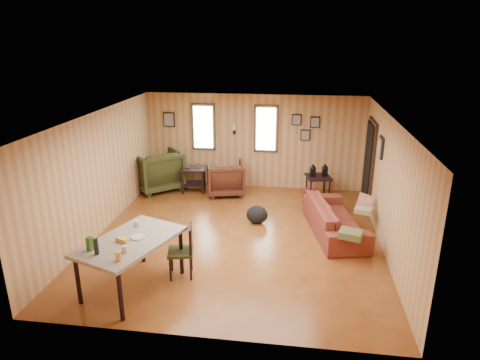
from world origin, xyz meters
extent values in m
cube|color=brown|center=(0.00, 0.00, -0.01)|extent=(5.50, 6.00, 0.02)
cube|color=#997C5B|center=(0.00, 0.00, 2.41)|extent=(5.50, 6.00, 0.02)
cube|color=tan|center=(0.00, 3.01, 1.20)|extent=(5.50, 0.02, 2.40)
cube|color=tan|center=(0.00, -3.01, 1.20)|extent=(5.50, 0.02, 2.40)
cube|color=tan|center=(-2.76, 0.00, 1.20)|extent=(0.02, 6.00, 2.40)
cube|color=tan|center=(2.76, 0.00, 1.20)|extent=(0.02, 6.00, 2.40)
cube|color=black|center=(-1.30, 2.97, 1.55)|extent=(0.60, 0.05, 1.20)
cube|color=#E0F2D1|center=(-1.30, 2.93, 1.55)|extent=(0.48, 0.04, 1.06)
cube|color=black|center=(0.30, 2.97, 1.55)|extent=(0.60, 0.05, 1.20)
cube|color=#E0F2D1|center=(0.30, 2.93, 1.55)|extent=(0.48, 0.04, 1.06)
cube|color=black|center=(-0.50, 2.95, 1.45)|extent=(0.07, 0.05, 0.12)
cylinder|color=silver|center=(-0.50, 2.89, 1.58)|extent=(0.07, 0.07, 0.14)
cube|color=black|center=(2.72, 1.95, 1.00)|extent=(0.06, 1.00, 2.05)
cube|color=black|center=(2.68, 1.95, 1.00)|extent=(0.04, 0.82, 1.90)
cube|color=black|center=(1.05, 2.97, 1.80)|extent=(0.24, 0.04, 0.28)
cube|color=#9E998C|center=(1.05, 2.94, 1.80)|extent=(0.19, 0.02, 0.22)
cube|color=black|center=(1.50, 2.97, 1.75)|extent=(0.24, 0.04, 0.28)
cube|color=#9E998C|center=(1.50, 2.94, 1.75)|extent=(0.19, 0.02, 0.22)
cube|color=black|center=(1.28, 2.97, 1.42)|extent=(0.24, 0.04, 0.28)
cube|color=#9E998C|center=(1.28, 2.94, 1.42)|extent=(0.19, 0.02, 0.22)
cube|color=black|center=(-2.20, 2.97, 1.72)|extent=(0.30, 0.04, 0.38)
cube|color=#9E998C|center=(-2.20, 2.94, 1.72)|extent=(0.24, 0.02, 0.31)
cube|color=black|center=(2.72, 0.85, 1.70)|extent=(0.04, 0.34, 0.42)
cube|color=#9E998C|center=(2.69, 0.85, 1.70)|extent=(0.02, 0.27, 0.34)
imported|color=maroon|center=(1.91, 0.46, 0.42)|extent=(1.05, 2.24, 0.84)
imported|color=#441F14|center=(-0.63, 2.33, 0.46)|extent=(1.06, 1.02, 0.91)
imported|color=#2F3417|center=(-2.42, 2.42, 0.56)|extent=(1.50, 1.49, 1.13)
cube|color=black|center=(-1.46, 2.42, 0.60)|extent=(0.66, 0.61, 0.04)
cube|color=black|center=(-1.46, 2.42, 0.20)|extent=(0.60, 0.55, 0.03)
cylinder|color=black|center=(-1.69, 2.17, 0.29)|extent=(0.05, 0.05, 0.59)
cylinder|color=black|center=(-1.19, 2.23, 0.29)|extent=(0.05, 0.05, 0.59)
cylinder|color=black|center=(-1.74, 2.60, 0.29)|extent=(0.05, 0.05, 0.59)
cylinder|color=black|center=(-1.24, 2.66, 0.29)|extent=(0.05, 0.05, 0.59)
cube|color=#47402F|center=(-1.59, 2.40, 0.69)|extent=(0.11, 0.03, 0.14)
cube|color=#47402F|center=(-1.35, 2.43, 0.69)|extent=(0.10, 0.03, 0.13)
cube|color=black|center=(1.63, 2.31, 0.56)|extent=(0.66, 0.66, 0.04)
cylinder|color=black|center=(1.46, 2.04, 0.28)|extent=(0.05, 0.05, 0.56)
cylinder|color=black|center=(1.89, 2.14, 0.28)|extent=(0.05, 0.05, 0.56)
cylinder|color=black|center=(1.36, 2.48, 0.28)|extent=(0.05, 0.05, 0.56)
cylinder|color=black|center=(1.80, 2.57, 0.28)|extent=(0.05, 0.05, 0.56)
cube|color=black|center=(1.49, 2.28, 0.68)|extent=(0.15, 0.15, 0.20)
cone|color=black|center=(1.49, 2.28, 0.84)|extent=(0.20, 0.20, 0.11)
cube|color=black|center=(1.77, 2.34, 0.68)|extent=(0.15, 0.15, 0.20)
cone|color=black|center=(1.77, 2.34, 0.84)|extent=(0.20, 0.20, 0.11)
cube|color=maroon|center=(1.47, 2.20, 0.13)|extent=(0.41, 0.32, 0.27)
ellipsoid|color=black|center=(0.32, 0.69, 0.20)|extent=(0.46, 0.35, 0.39)
cube|color=#4F542E|center=(2.10, -0.59, 0.48)|extent=(0.47, 0.41, 0.13)
cube|color=red|center=(2.52, 0.81, 0.57)|extent=(0.36, 0.19, 0.35)
cube|color=gray|center=(2.46, 0.57, 0.47)|extent=(0.39, 0.34, 0.10)
cube|color=gray|center=(-1.35, -1.99, 0.80)|extent=(1.49, 1.87, 0.05)
cylinder|color=black|center=(-1.99, -2.51, 0.39)|extent=(0.08, 0.08, 0.78)
cylinder|color=black|center=(-1.21, -2.80, 0.39)|extent=(0.08, 0.08, 0.78)
cylinder|color=black|center=(-1.49, -1.18, 0.39)|extent=(0.08, 0.08, 0.78)
cylinder|color=black|center=(-0.72, -1.47, 0.39)|extent=(0.08, 0.08, 0.78)
cylinder|color=#B5ADAB|center=(-1.28, -2.36, 0.88)|extent=(0.11, 0.11, 0.10)
cylinder|color=#B5ADAB|center=(-1.42, -1.50, 0.88)|extent=(0.11, 0.11, 0.10)
cube|color=#28541E|center=(-1.80, -2.38, 0.94)|extent=(0.10, 0.10, 0.21)
cylinder|color=black|center=(-1.65, -2.48, 0.95)|extent=(0.08, 0.08, 0.24)
cylinder|color=#B28246|center=(-1.28, -2.60, 0.90)|extent=(0.10, 0.10, 0.13)
cylinder|color=#B5ADAB|center=(-1.26, -1.91, 0.84)|extent=(0.28, 0.28, 0.02)
cube|color=gold|center=(-1.44, -2.07, 0.86)|extent=(0.21, 0.15, 0.07)
cube|color=#2F3417|center=(-0.71, -1.54, 0.43)|extent=(0.48, 0.48, 0.05)
cube|color=black|center=(-0.54, -1.50, 0.67)|extent=(0.12, 0.38, 0.44)
cylinder|color=black|center=(-0.84, -1.73, 0.21)|extent=(0.04, 0.04, 0.42)
cylinder|color=black|center=(-0.52, -1.66, 0.21)|extent=(0.04, 0.04, 0.42)
cylinder|color=black|center=(-0.91, -1.41, 0.21)|extent=(0.04, 0.04, 0.42)
cylinder|color=black|center=(-0.59, -1.34, 0.21)|extent=(0.04, 0.04, 0.42)
camera|label=1|loc=(1.11, -7.56, 3.80)|focal=32.00mm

